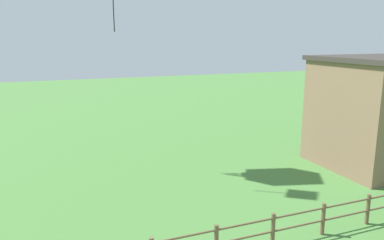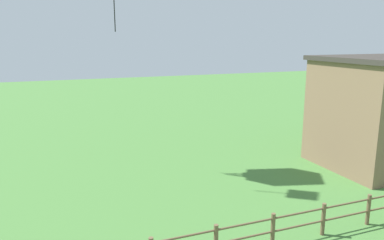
# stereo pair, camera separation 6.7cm
# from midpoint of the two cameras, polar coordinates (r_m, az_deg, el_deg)

# --- Properties ---
(wooden_fence) EXTENTS (20.40, 0.14, 1.16)m
(wooden_fence) POSITION_cam_midpoint_polar(r_m,az_deg,el_deg) (11.95, 3.56, -17.77)
(wooden_fence) COLOR brown
(wooden_fence) RESTS_ON ground_plane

